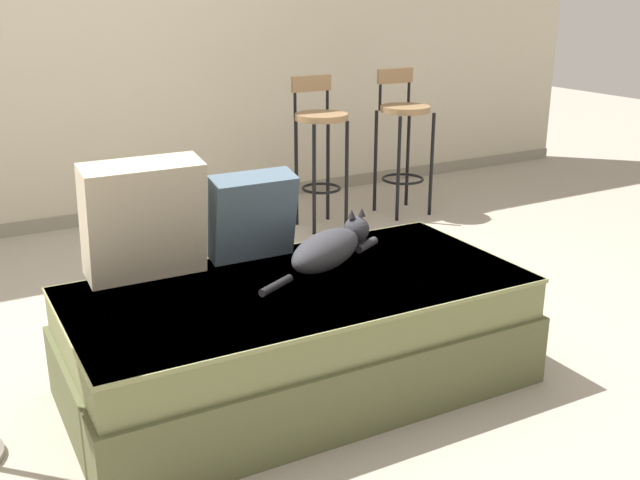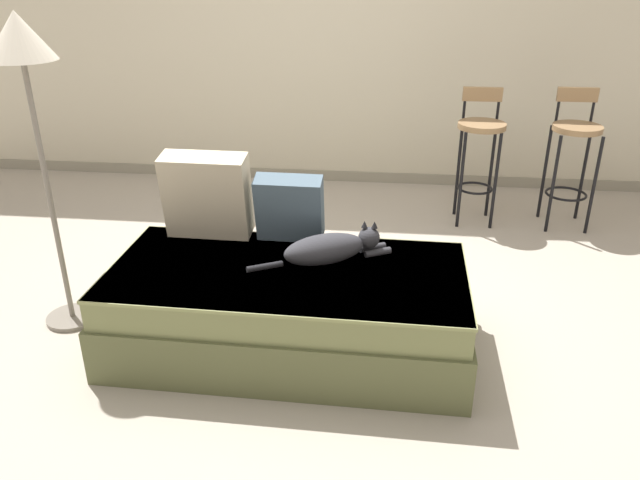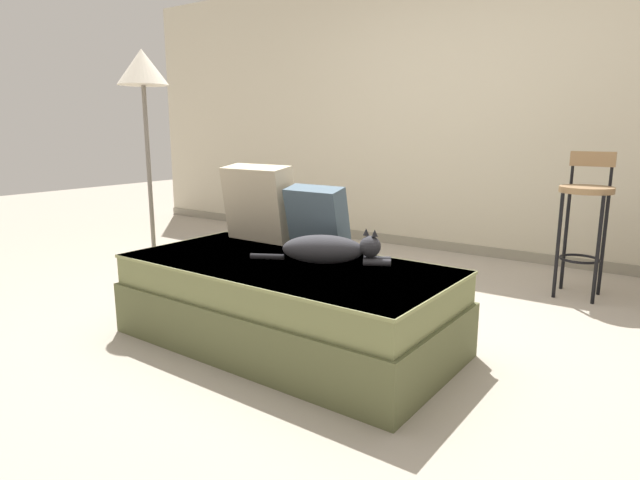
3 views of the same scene
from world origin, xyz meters
The scene contains 9 objects.
ground_plane centered at (0.00, 0.00, 0.00)m, with size 16.00×16.00×0.00m, color #A89E8E.
wall_back_panel centered at (0.00, 2.25, 1.30)m, with size 8.00×0.10×2.60m, color beige.
wall_baseboard_trim centered at (0.00, 2.20, 0.04)m, with size 8.00×0.02×0.09m, color gray.
couch centered at (0.00, -0.40, 0.23)m, with size 1.79×0.91×0.45m.
throw_pillow_corner centered at (-0.48, -0.05, 0.68)m, with size 0.45×0.23×0.47m.
throw_pillow_middle centered at (-0.04, -0.06, 0.63)m, with size 0.35×0.20×0.37m.
cat centered at (0.20, -0.29, 0.52)m, with size 0.70×0.38×0.19m.
bar_stool_near_window centered at (1.12, 1.41, 0.62)m, with size 0.34×0.34×0.98m.
bar_stool_by_doorway centered at (1.78, 1.41, 0.60)m, with size 0.34×0.34×0.99m.
Camera 1 is at (-1.24, -2.75, 1.52)m, focal length 42.00 mm.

